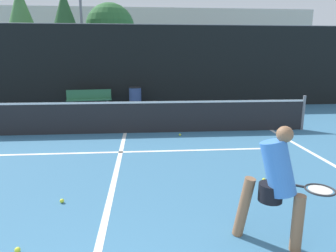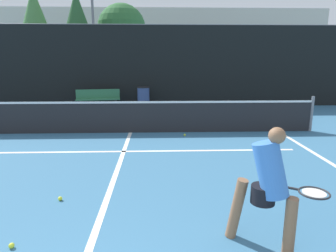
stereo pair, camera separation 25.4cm
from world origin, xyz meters
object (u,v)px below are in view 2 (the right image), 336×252
parked_car (76,88)px  courtside_bench (98,98)px  player_practicing (268,184)px  trash_bin (143,98)px

parked_car → courtside_bench: bearing=-60.8°
player_practicing → trash_bin: 10.14m
courtside_bench → trash_bin: 1.97m
trash_bin → parked_car: parked_car is taller
courtside_bench → parked_car: bearing=110.6°
trash_bin → parked_car: (-3.74, 3.12, 0.15)m
player_practicing → trash_bin: bearing=133.3°
player_practicing → parked_car: size_ratio=0.37×
trash_bin → parked_car: bearing=140.2°
trash_bin → courtside_bench: bearing=-178.8°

